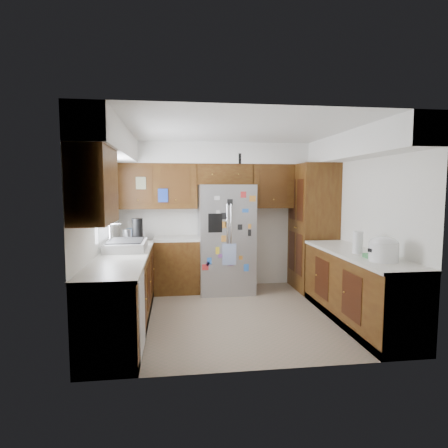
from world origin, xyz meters
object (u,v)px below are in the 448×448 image
(pantry, at_px, (313,227))
(paper_towel, at_px, (358,242))
(rice_cooker, at_px, (384,248))
(fridge, at_px, (226,238))

(pantry, relative_size, paper_towel, 7.62)
(pantry, height_order, paper_towel, pantry)
(rice_cooker, distance_m, paper_towel, 0.52)
(fridge, bearing_deg, paper_towel, -50.11)
(rice_cooker, bearing_deg, fridge, 123.64)
(pantry, distance_m, paper_towel, 1.69)
(pantry, relative_size, fridge, 1.19)
(fridge, bearing_deg, pantry, -2.06)
(fridge, xyz_separation_m, rice_cooker, (1.50, -2.25, 0.17))
(pantry, xyz_separation_m, paper_towel, (-0.05, -1.69, -0.01))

